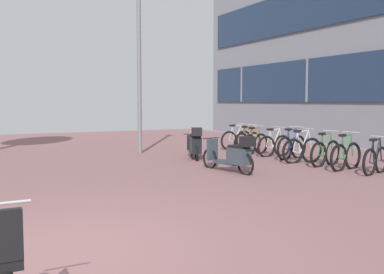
{
  "coord_description": "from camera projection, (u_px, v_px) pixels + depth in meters",
  "views": [
    {
      "loc": [
        -0.92,
        -5.19,
        1.77
      ],
      "look_at": [
        2.44,
        1.46,
        1.16
      ],
      "focal_mm": 41.41,
      "sensor_mm": 36.0,
      "label": 1
    }
  ],
  "objects": [
    {
      "name": "bicycle_rack_07",
      "position": [
        248.0,
        142.0,
        15.57
      ],
      "size": [
        1.31,
        0.48,
        0.98
      ],
      "color": "black",
      "rests_on": "ground"
    },
    {
      "name": "bicycle_rack_08",
      "position": [
        236.0,
        140.0,
        16.28
      ],
      "size": [
        1.39,
        0.48,
        0.98
      ],
      "color": "black",
      "rests_on": "ground"
    },
    {
      "name": "bicycle_rack_04",
      "position": [
        292.0,
        147.0,
        13.49
      ],
      "size": [
        1.42,
        0.52,
        1.02
      ],
      "color": "black",
      "rests_on": "ground"
    },
    {
      "name": "lamp_post",
      "position": [
        139.0,
        58.0,
        14.67
      ],
      "size": [
        0.2,
        0.52,
        5.75
      ],
      "color": "slate",
      "rests_on": "ground"
    },
    {
      "name": "bicycle_rack_00",
      "position": [
        376.0,
        160.0,
        10.7
      ],
      "size": [
        1.29,
        0.51,
        0.95
      ],
      "color": "black",
      "rests_on": "ground"
    },
    {
      "name": "scooter_mid",
      "position": [
        233.0,
        155.0,
        10.93
      ],
      "size": [
        0.67,
        1.87,
        0.95
      ],
      "color": "black",
      "rests_on": "ground"
    },
    {
      "name": "bicycle_rack_05",
      "position": [
        274.0,
        146.0,
        14.16
      ],
      "size": [
        1.36,
        0.48,
        0.97
      ],
      "color": "black",
      "rests_on": "ground"
    },
    {
      "name": "bicycle_rack_06",
      "position": [
        255.0,
        144.0,
        14.77
      ],
      "size": [
        1.3,
        0.48,
        0.98
      ],
      "color": "black",
      "rests_on": "ground"
    },
    {
      "name": "bicycle_rack_02",
      "position": [
        326.0,
        153.0,
        12.05
      ],
      "size": [
        1.38,
        0.48,
        1.0
      ],
      "color": "black",
      "rests_on": "ground"
    },
    {
      "name": "scooter_near",
      "position": [
        195.0,
        144.0,
        13.43
      ],
      "size": [
        0.85,
        1.63,
        1.01
      ],
      "color": "black",
      "rests_on": "ground"
    },
    {
      "name": "bicycle_rack_03",
      "position": [
        302.0,
        150.0,
        12.68
      ],
      "size": [
        1.41,
        0.48,
        1.02
      ],
      "color": "black",
      "rests_on": "ground"
    },
    {
      "name": "bicycle_rack_01",
      "position": [
        346.0,
        156.0,
        11.32
      ],
      "size": [
        1.38,
        0.47,
        1.01
      ],
      "color": "black",
      "rests_on": "ground"
    },
    {
      "name": "ground",
      "position": [
        174.0,
        238.0,
        5.81
      ],
      "size": [
        21.0,
        40.0,
        0.13
      ],
      "color": "black"
    }
  ]
}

